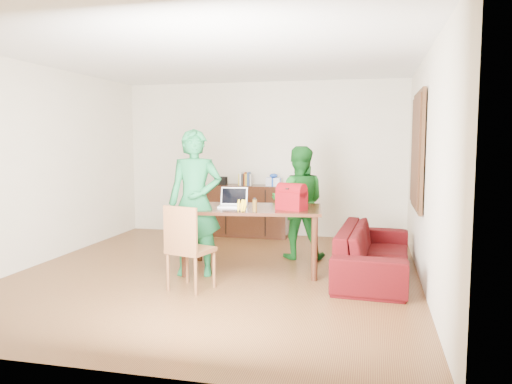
% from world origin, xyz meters
% --- Properties ---
extents(room, '(5.20, 5.70, 2.90)m').
position_xyz_m(room, '(0.01, 0.13, 1.31)').
color(room, '#482112').
rests_on(room, ground).
extents(table, '(1.86, 1.19, 0.82)m').
position_xyz_m(table, '(0.41, 0.29, 0.72)').
color(table, black).
rests_on(table, ground).
extents(chair, '(0.54, 0.52, 0.97)m').
position_xyz_m(chair, '(-0.07, -0.71, 0.28)').
color(chair, brown).
rests_on(chair, ground).
extents(person_near, '(0.74, 0.56, 1.82)m').
position_xyz_m(person_near, '(-0.23, -0.09, 0.91)').
color(person_near, '#156232').
rests_on(person_near, ground).
extents(person_far, '(0.85, 0.69, 1.60)m').
position_xyz_m(person_far, '(0.89, 1.09, 0.80)').
color(person_far, '#135919').
rests_on(person_far, ground).
extents(laptop, '(0.38, 0.29, 0.25)m').
position_xyz_m(laptop, '(0.15, 0.25, 0.87)').
color(laptop, white).
rests_on(laptop, table).
extents(bananas, '(0.18, 0.15, 0.06)m').
position_xyz_m(bananas, '(0.37, -0.12, 0.85)').
color(bananas, gold).
rests_on(bananas, table).
extents(bottle, '(0.07, 0.07, 0.17)m').
position_xyz_m(bottle, '(0.52, -0.06, 0.91)').
color(bottle, '#593C14').
rests_on(bottle, table).
extents(red_bag, '(0.41, 0.33, 0.26)m').
position_xyz_m(red_bag, '(0.94, 0.19, 0.95)').
color(red_bag, maroon).
rests_on(red_bag, table).
extents(sofa, '(0.95, 2.15, 0.62)m').
position_xyz_m(sofa, '(1.95, 0.36, 0.31)').
color(sofa, '#3E080B').
rests_on(sofa, ground).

